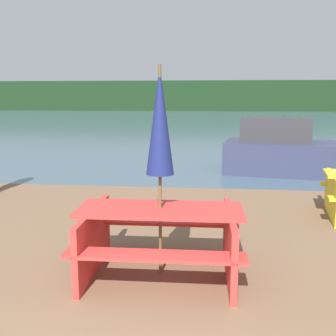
# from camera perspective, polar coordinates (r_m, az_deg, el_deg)

# --- Properties ---
(water) EXTENTS (60.00, 50.00, 0.00)m
(water) POSITION_cam_1_polar(r_m,az_deg,el_deg) (33.67, 4.68, 6.96)
(water) COLOR #425B6B
(water) RESTS_ON ground_plane
(far_treeline) EXTENTS (80.00, 1.60, 4.00)m
(far_treeline) POSITION_cam_1_polar(r_m,az_deg,el_deg) (53.61, 5.20, 10.39)
(far_treeline) COLOR #193319
(far_treeline) RESTS_ON water
(picnic_table_red) EXTENTS (1.89, 1.41, 0.79)m
(picnic_table_red) POSITION_cam_1_polar(r_m,az_deg,el_deg) (4.57, -1.12, -9.55)
(picnic_table_red) COLOR red
(picnic_table_red) RESTS_ON ground_plane
(umbrella_navy) EXTENTS (0.31, 0.31, 2.37)m
(umbrella_navy) POSITION_cam_1_polar(r_m,az_deg,el_deg) (4.30, -1.19, 6.72)
(umbrella_navy) COLOR brown
(umbrella_navy) RESTS_ON ground_plane
(boat) EXTENTS (4.26, 2.32, 1.48)m
(boat) POSITION_cam_1_polar(r_m,az_deg,el_deg) (10.94, 18.28, 2.13)
(boat) COLOR #333856
(boat) RESTS_ON water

